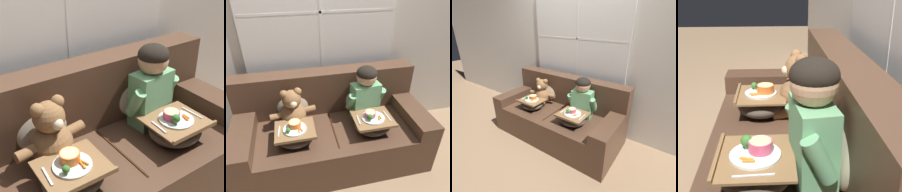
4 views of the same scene
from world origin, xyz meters
The scene contains 7 objects.
couch centered at (0.00, 0.07, 0.33)m, with size 1.96×0.89×0.93m.
throw_pillow_behind_child centered at (0.38, 0.26, 0.64)m, with size 0.40×0.19×0.41m.
throw_pillow_behind_teddy centered at (-0.38, 0.26, 0.64)m, with size 0.37×0.18×0.38m.
child_figure centered at (0.38, 0.10, 0.77)m, with size 0.43×0.22×0.59m.
teddy_bear centered at (-0.38, 0.09, 0.63)m, with size 0.46×0.33×0.43m.
lap_tray_child centered at (0.38, -0.15, 0.53)m, with size 0.38×0.35×0.22m.
lap_tray_teddy centered at (-0.38, -0.15, 0.53)m, with size 0.36×0.32×0.21m.
Camera 1 is at (-0.92, -1.30, 1.71)m, focal length 50.00 mm.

